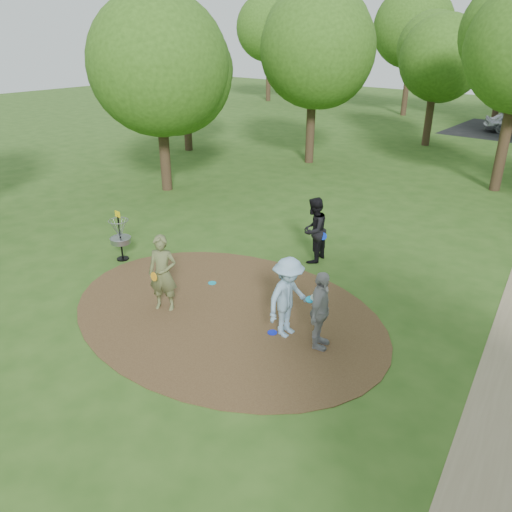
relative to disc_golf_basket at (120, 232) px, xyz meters
The scene contains 10 objects.
ground 4.59m from the disc_golf_basket, ahead, with size 100.00×100.00×0.00m, color #2D5119.
dirt_clearing 4.59m from the disc_golf_basket, ahead, with size 8.40×8.40×0.02m, color #47301C.
player_observer_with_disc 3.42m from the disc_golf_basket, 18.94° to the right, with size 0.85×0.75×1.95m.
player_throwing_with_disc 6.26m from the disc_golf_basket, ahead, with size 1.07×1.25×1.91m.
player_walking_with_disc 5.73m from the disc_golf_basket, 38.69° to the left, with size 0.88×1.05×1.97m.
player_waiting_with_disc 7.08m from the disc_golf_basket, ahead, with size 0.73×1.14×1.81m.
disc_ground_cyan 3.37m from the disc_golf_basket, 10.11° to the left, with size 0.22×0.22×0.02m, color #1699B4.
disc_ground_blue 6.05m from the disc_golf_basket, ahead, with size 0.22×0.22×0.02m, color #0C1DDC.
disc_golf_basket is the anchor object (origin of this frame).
tree_ring 12.26m from the disc_golf_basket, 52.17° to the left, with size 37.47×46.21×9.73m.
Camera 1 is at (7.36, -7.68, 6.35)m, focal length 35.00 mm.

